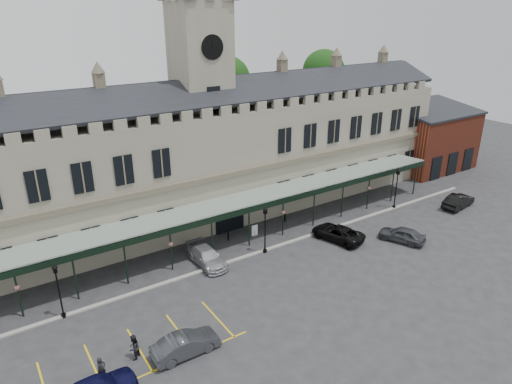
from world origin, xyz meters
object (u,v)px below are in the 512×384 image
station_building (205,159)px  lamp_post_mid (265,226)px  clock_tower (202,96)px  car_right_a (402,234)px  car_van (338,233)px  car_right_b (458,201)px  person_b (134,347)px  car_left_b (186,344)px  traffic_cone (355,237)px  lamp_post_right (397,185)px  sign_board (255,230)px  car_taxi (207,257)px  person_a (101,369)px  lamp_post_left (58,286)px

station_building → lamp_post_mid: (0.52, -10.64, -3.67)m
clock_tower → car_right_a: clock_tower is taller
car_van → car_right_a: car_right_a is taller
car_right_b → person_b: person_b is taller
car_left_b → car_right_b: 36.81m
lamp_post_mid → traffic_cone: bearing=-17.6°
station_building → lamp_post_right: station_building is taller
clock_tower → car_left_b: size_ratio=5.41×
lamp_post_right → sign_board: lamp_post_right is taller
lamp_post_right → car_taxi: size_ratio=0.96×
person_b → car_right_b: bearing=143.8°
person_b → lamp_post_mid: bearing=163.6°
clock_tower → lamp_post_right: clock_tower is taller
car_right_b → car_left_b: bearing=88.9°
car_van → car_left_b: bearing=2.6°
lamp_post_mid → person_b: bearing=-155.3°
car_left_b → person_a: (-5.32, 0.71, 0.09)m
traffic_cone → car_taxi: bearing=164.7°
car_van → person_b: size_ratio=2.92×
station_building → clock_tower: 6.64m
car_right_b → car_van: bearing=75.7°
lamp_post_left → traffic_cone: 27.19m
clock_tower → car_right_a: size_ratio=5.59×
person_a → lamp_post_mid: bearing=-1.7°
clock_tower → car_left_b: clock_tower is taller
lamp_post_left → car_right_b: (42.49, -3.73, -1.91)m
sign_board → car_right_a: (11.42, -8.97, 0.19)m
clock_tower → lamp_post_left: size_ratio=5.43×
lamp_post_mid → person_a: 19.05m
car_right_b → person_a: person_a is taller
sign_board → person_a: bearing=-147.6°
lamp_post_mid → person_b: lamp_post_mid is taller
car_left_b → clock_tower: bearing=-31.2°
sign_board → lamp_post_mid: bearing=-105.9°
lamp_post_mid → car_taxi: 6.00m
person_b → lamp_post_left: bearing=-108.3°
traffic_cone → car_left_b: size_ratio=0.14×
car_van → person_b: bearing=-3.2°
clock_tower → sign_board: (1.58, -7.34, -12.55)m
car_right_a → car_van: bearing=-60.6°
sign_board → car_taxi: 6.96m
car_left_b → car_van: car_left_b is taller
station_building → lamp_post_right: bearing=-29.1°
lamp_post_left → car_taxi: size_ratio=0.91×
station_building → lamp_post_mid: 11.27m
sign_board → person_a: size_ratio=0.69×
lamp_post_right → person_b: lamp_post_right is taller
person_b → person_a: bearing=-23.3°
lamp_post_left → person_a: size_ratio=2.71×
person_a → traffic_cone: bearing=-15.1°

